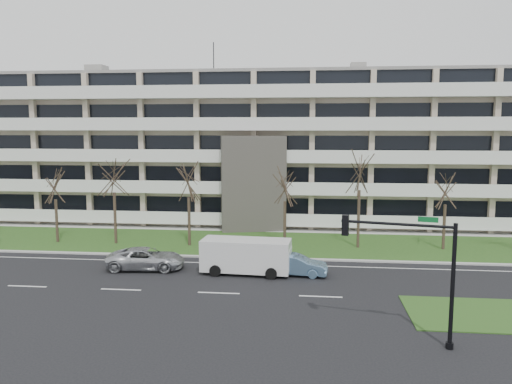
# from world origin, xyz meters

# --- Properties ---
(ground) EXTENTS (160.00, 160.00, 0.00)m
(ground) POSITION_xyz_m (0.00, 0.00, 0.00)
(ground) COLOR black
(ground) RESTS_ON ground
(grass_verge) EXTENTS (90.00, 10.00, 0.06)m
(grass_verge) POSITION_xyz_m (0.00, 13.00, 0.03)
(grass_verge) COLOR #1D4416
(grass_verge) RESTS_ON ground
(curb) EXTENTS (90.00, 0.35, 0.12)m
(curb) POSITION_xyz_m (0.00, 8.00, 0.06)
(curb) COLOR #B2B2AD
(curb) RESTS_ON ground
(sidewalk) EXTENTS (90.00, 2.00, 0.08)m
(sidewalk) POSITION_xyz_m (0.00, 18.50, 0.04)
(sidewalk) COLOR #B2B2AD
(sidewalk) RESTS_ON ground
(grass_median) EXTENTS (7.00, 5.00, 0.06)m
(grass_median) POSITION_xyz_m (14.00, -2.00, 0.03)
(grass_median) COLOR #1D4416
(grass_median) RESTS_ON ground
(lane_edge_line) EXTENTS (90.00, 0.12, 0.01)m
(lane_edge_line) POSITION_xyz_m (0.00, 6.50, 0.01)
(lane_edge_line) COLOR white
(lane_edge_line) RESTS_ON ground
(apartment_building) EXTENTS (60.50, 15.10, 18.75)m
(apartment_building) POSITION_xyz_m (-0.01, 25.32, 7.61)
(apartment_building) COLOR #B7A68E
(apartment_building) RESTS_ON ground
(silver_pickup) EXTENTS (5.48, 2.85, 1.48)m
(silver_pickup) POSITION_xyz_m (-5.91, 4.50, 0.74)
(silver_pickup) COLOR #BABCC2
(silver_pickup) RESTS_ON ground
(blue_sedan) EXTENTS (4.32, 1.87, 1.38)m
(blue_sedan) POSITION_xyz_m (4.43, 4.14, 0.69)
(blue_sedan) COLOR #6D98BE
(blue_sedan) RESTS_ON ground
(white_van) EXTENTS (6.07, 2.76, 2.30)m
(white_van) POSITION_xyz_m (1.19, 4.24, 1.38)
(white_van) COLOR silver
(white_van) RESTS_ON ground
(traffic_signal) EXTENTS (4.96, 1.38, 5.86)m
(traffic_signal) POSITION_xyz_m (9.90, -5.97, 3.79)
(traffic_signal) COLOR black
(traffic_signal) RESTS_ON ground
(tree_1) EXTENTS (3.31, 3.31, 6.62)m
(tree_1) POSITION_xyz_m (-16.04, 11.55, 5.15)
(tree_1) COLOR #382B21
(tree_1) RESTS_ON ground
(tree_2) EXTENTS (3.90, 3.90, 7.81)m
(tree_2) POSITION_xyz_m (-10.90, 11.62, 6.07)
(tree_2) COLOR #382B21
(tree_2) RESTS_ON ground
(tree_3) EXTENTS (3.64, 3.64, 7.28)m
(tree_3) POSITION_xyz_m (-4.54, 11.54, 5.65)
(tree_3) COLOR #382B21
(tree_3) RESTS_ON ground
(tree_4) EXTENTS (3.39, 3.39, 6.77)m
(tree_4) POSITION_xyz_m (3.33, 12.05, 5.26)
(tree_4) COLOR #382B21
(tree_4) RESTS_ON ground
(tree_5) EXTENTS (4.25, 4.25, 8.49)m
(tree_5) POSITION_xyz_m (9.29, 12.23, 6.61)
(tree_5) COLOR #382B21
(tree_5) RESTS_ON ground
(tree_6) EXTENTS (3.28, 3.28, 6.56)m
(tree_6) POSITION_xyz_m (16.04, 12.35, 5.09)
(tree_6) COLOR #382B21
(tree_6) RESTS_ON ground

